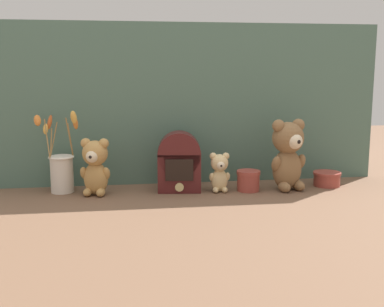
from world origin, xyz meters
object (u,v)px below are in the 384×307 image
at_px(decorative_tin_tall, 327,179).
at_px(teddy_bear_medium, 95,166).
at_px(teddy_bear_small, 220,171).
at_px(decorative_tin_short, 248,181).
at_px(flower_vase, 62,168).
at_px(vintage_radio, 179,162).
at_px(teddy_bear_large, 288,153).

bearing_deg(decorative_tin_tall, teddy_bear_medium, -179.17).
xyz_separation_m(teddy_bear_small, decorative_tin_short, (0.11, -0.00, -0.04)).
distance_m(flower_vase, vintage_radio, 0.45).
height_order(flower_vase, decorative_tin_short, flower_vase).
xyz_separation_m(vintage_radio, decorative_tin_short, (0.27, -0.04, -0.07)).
xyz_separation_m(teddy_bear_medium, decorative_tin_short, (0.58, -0.02, -0.07)).
height_order(teddy_bear_medium, vintage_radio, vintage_radio).
bearing_deg(decorative_tin_short, vintage_radio, 172.11).
bearing_deg(decorative_tin_tall, teddy_bear_small, -176.00).
relative_size(vintage_radio, decorative_tin_short, 2.52).
relative_size(flower_vase, decorative_tin_tall, 2.86).
relative_size(teddy_bear_large, decorative_tin_tall, 2.50).
distance_m(teddy_bear_large, teddy_bear_small, 0.28).
distance_m(teddy_bear_medium, decorative_tin_short, 0.59).
relative_size(teddy_bear_large, teddy_bear_medium, 1.29).
bearing_deg(flower_vase, teddy_bear_large, -5.48).
relative_size(teddy_bear_large, decorative_tin_short, 3.03).
xyz_separation_m(teddy_bear_large, decorative_tin_short, (-0.16, 0.00, -0.10)).
height_order(teddy_bear_large, vintage_radio, teddy_bear_large).
height_order(flower_vase, decorative_tin_tall, flower_vase).
height_order(decorative_tin_tall, decorative_tin_short, decorative_tin_short).
distance_m(teddy_bear_medium, teddy_bear_small, 0.47).
bearing_deg(teddy_bear_small, decorative_tin_short, -0.93).
bearing_deg(decorative_tin_tall, decorative_tin_short, -174.34).
xyz_separation_m(teddy_bear_large, teddy_bear_medium, (-0.74, 0.02, -0.03)).
height_order(teddy_bear_large, flower_vase, flower_vase).
distance_m(teddy_bear_small, flower_vase, 0.60).
bearing_deg(teddy_bear_large, teddy_bear_small, 178.89).
bearing_deg(flower_vase, vintage_radio, -5.50).
xyz_separation_m(teddy_bear_large, decorative_tin_tall, (0.18, 0.04, -0.12)).
height_order(flower_vase, vintage_radio, flower_vase).
bearing_deg(teddy_bear_large, decorative_tin_short, 178.75).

